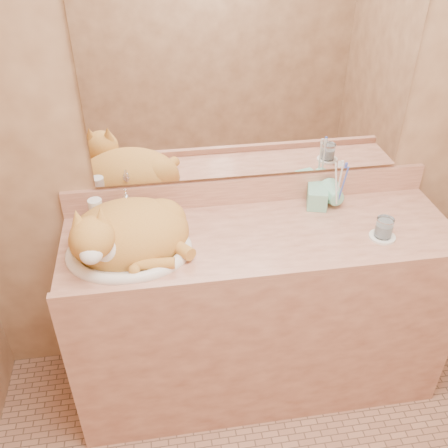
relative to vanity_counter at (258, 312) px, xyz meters
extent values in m
cube|color=brown|center=(0.00, 0.28, 0.82)|extent=(2.40, 0.02, 2.50)
cube|color=white|center=(0.00, 0.26, 0.97)|extent=(1.30, 0.02, 0.80)
imported|color=#7CC7A8|center=(0.27, 0.13, 0.52)|extent=(0.11, 0.11, 0.19)
imported|color=#7CC7A8|center=(0.36, 0.13, 0.48)|extent=(0.12, 0.12, 0.10)
cylinder|color=white|center=(0.47, -0.09, 0.43)|extent=(0.10, 0.10, 0.01)
cylinder|color=silver|center=(0.47, -0.09, 0.48)|extent=(0.07, 0.07, 0.08)
cylinder|color=silver|center=(-0.65, 0.16, 0.49)|extent=(0.06, 0.06, 0.13)
camera|label=1|loc=(-0.40, -1.58, 1.61)|focal=40.00mm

